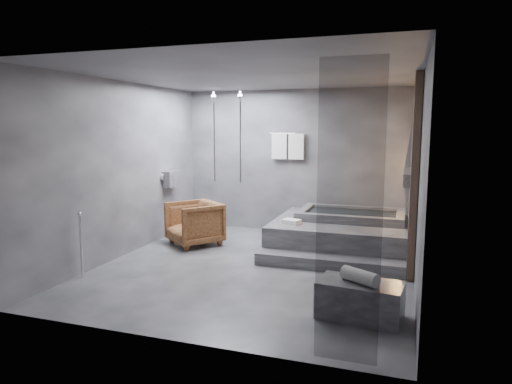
% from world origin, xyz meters
% --- Properties ---
extents(room, '(5.00, 5.04, 2.82)m').
position_xyz_m(room, '(0.40, 0.24, 1.73)').
color(room, '#2F3032').
rests_on(room, ground).
extents(tub_deck, '(2.20, 2.00, 0.50)m').
position_xyz_m(tub_deck, '(1.05, 1.45, 0.25)').
color(tub_deck, '#353537').
rests_on(tub_deck, ground).
extents(tub_step, '(2.20, 0.36, 0.18)m').
position_xyz_m(tub_step, '(1.05, 0.27, 0.09)').
color(tub_step, '#353537').
rests_on(tub_step, ground).
extents(concrete_bench, '(0.95, 0.60, 0.41)m').
position_xyz_m(concrete_bench, '(1.67, -1.36, 0.20)').
color(concrete_bench, '#323235').
rests_on(concrete_bench, ground).
extents(driftwood_chair, '(1.17, 1.17, 0.77)m').
position_xyz_m(driftwood_chair, '(-1.46, 0.92, 0.38)').
color(driftwood_chair, '#3F210F').
rests_on(driftwood_chair, ground).
extents(rolled_towel, '(0.45, 0.36, 0.15)m').
position_xyz_m(rolled_towel, '(1.66, -1.40, 0.48)').
color(rolled_towel, silver).
rests_on(rolled_towel, concrete_bench).
extents(deck_towel, '(0.32, 0.27, 0.07)m').
position_xyz_m(deck_towel, '(0.32, 0.90, 0.54)').
color(deck_towel, white).
rests_on(deck_towel, tub_deck).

